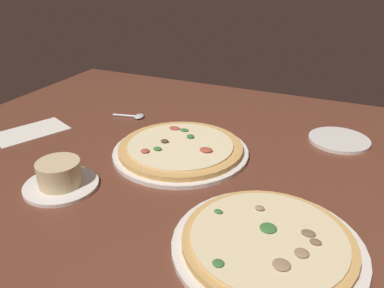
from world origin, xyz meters
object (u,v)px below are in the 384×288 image
Objects in this scene: side_plate at (339,140)px; spoon at (136,116)px; pizza_main at (181,149)px; pizza_side at (268,243)px; paper_menu at (31,132)px; ramekin_on_saucer at (60,177)px.

spoon reaches higher than side_plate.
pizza_main is 37.66cm from pizza_side.
pizza_side is at bearing 141.31° from spoon.
pizza_main is 3.32× the size of spoon.
pizza_main is 1.76× the size of paper_menu.
side_plate is at bearing -136.26° from paper_menu.
pizza_side is 48.86cm from side_plate.
side_plate is at bearing -98.11° from pizza_side.
ramekin_on_saucer reaches higher than pizza_main.
ramekin_on_saucer reaches higher than pizza_side.
ramekin_on_saucer reaches higher than side_plate.
ramekin_on_saucer is 32.84cm from paper_menu.
side_plate is at bearing -172.45° from spoon.
spoon is (-20.76, -21.28, 0.31)cm from paper_menu.
paper_menu is 29.73cm from spoon.
pizza_main reaches higher than spoon.
pizza_main and pizza_side have the same top height.
pizza_side is 2.06× the size of ramekin_on_saucer.
spoon is at bearing -34.65° from pizza_main.
pizza_side is 3.21× the size of spoon.
pizza_side is at bearing 138.36° from pizza_main.
ramekin_on_saucer is 1.00× the size of side_plate.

